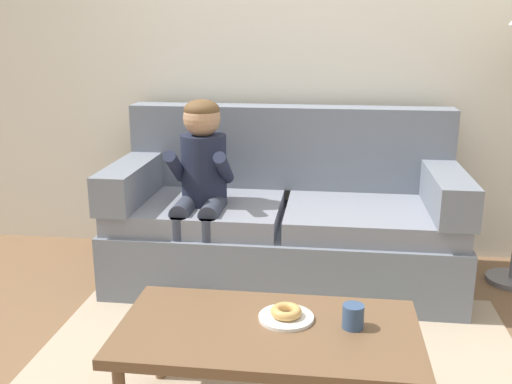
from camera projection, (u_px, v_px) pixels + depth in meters
The scene contains 10 objects.
ground at pixel (280, 349), 2.78m from camera, with size 10.00×10.00×0.00m, color brown.
wall_back at pixel (302, 41), 3.74m from camera, with size 8.00×0.10×2.80m, color silver.
area_rug at pixel (275, 378), 2.54m from camera, with size 2.24×1.78×0.01m, color tan.
couch at pixel (285, 221), 3.51m from camera, with size 2.01×0.90×1.01m.
coffee_table at pixel (269, 337), 2.16m from camera, with size 1.11×0.59×0.41m.
person_child at pixel (201, 177), 3.27m from camera, with size 0.34×0.58×1.10m.
plate at pixel (286, 317), 2.21m from camera, with size 0.21×0.21×0.01m, color white.
donut at pixel (286, 311), 2.20m from camera, with size 0.12×0.12×0.04m, color tan.
mug at pixel (353, 316), 2.14m from camera, with size 0.08×0.08×0.09m, color #334C72.
toy_controller at pixel (388, 342), 2.80m from camera, with size 0.23×0.09×0.05m.
Camera 1 is at (0.20, -2.47, 1.47)m, focal length 40.91 mm.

